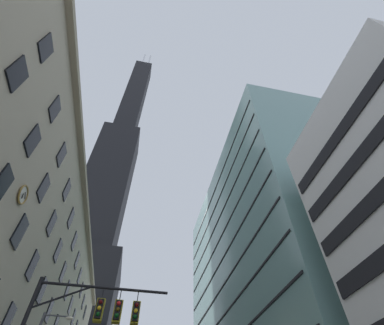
{
  "coord_description": "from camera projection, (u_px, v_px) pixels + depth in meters",
  "views": [
    {
      "loc": [
        -2.36,
        -10.83,
        1.22
      ],
      "look_at": [
        4.0,
        20.04,
        36.07
      ],
      "focal_mm": 25.78,
      "sensor_mm": 36.0,
      "label": 1
    }
  ],
  "objects": [
    {
      "name": "glass_office_midrise",
      "position": [
        278.0,
        277.0,
        45.83
      ],
      "size": [
        19.72,
        44.2,
        44.74
      ],
      "color": "gray",
      "rests_on": "ground"
    },
    {
      "name": "dark_skyscraper",
      "position": [
        99.0,
        213.0,
        103.95
      ],
      "size": [
        24.43,
        24.43,
        221.61
      ],
      "color": "black",
      "rests_on": "ground"
    }
  ]
}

